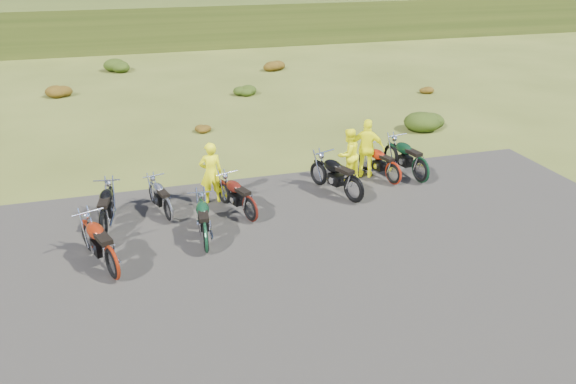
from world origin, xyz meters
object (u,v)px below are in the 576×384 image
object	(u,v)px
motorcycle_0	(105,239)
motorcycle_3	(169,222)
person_middle	(211,174)
motorcycle_7	(419,183)

from	to	relation	value
motorcycle_0	motorcycle_3	xyz separation A→B (m)	(1.65, 0.48, 0.00)
person_middle	motorcycle_3	bearing A→B (deg)	32.14
motorcycle_0	motorcycle_7	xyz separation A→B (m)	(9.39, 0.97, 0.00)
motorcycle_3	motorcycle_7	xyz separation A→B (m)	(7.74, 0.49, 0.00)
motorcycle_0	person_middle	bearing A→B (deg)	-57.03
motorcycle_7	person_middle	xyz separation A→B (m)	(-6.42, 0.40, 0.90)
motorcycle_0	person_middle	xyz separation A→B (m)	(2.97, 1.37, 0.90)
motorcycle_0	person_middle	world-z (taller)	person_middle
motorcycle_3	motorcycle_7	bearing A→B (deg)	-100.44
person_middle	motorcycle_7	bearing A→B (deg)	174.51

